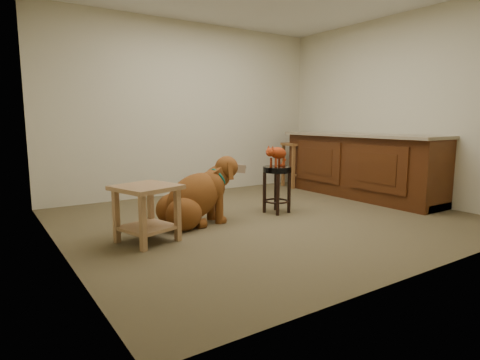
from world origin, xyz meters
TOP-DOWN VIEW (x-y plane):
  - floor at (0.00, 0.00)m, footprint 4.50×4.00m
  - room_shell at (0.00, 0.00)m, footprint 4.54×4.04m
  - cabinet_run at (1.94, 0.30)m, footprint 0.70×2.56m
  - padded_stool at (0.26, 0.16)m, footprint 0.35×0.35m
  - wood_stool at (1.77, 1.51)m, footprint 0.46×0.46m
  - side_table at (-1.51, -0.10)m, footprint 0.65×0.65m
  - golden_retriever at (-0.84, 0.22)m, footprint 1.25×0.62m
  - tabby_kitten at (0.25, 0.16)m, footprint 0.44×0.23m

SIDE VIEW (x-z plane):
  - floor at x=0.00m, z-range -0.01..0.01m
  - golden_retriever at x=-0.84m, z-range -0.10..0.69m
  - side_table at x=-1.51m, z-range 0.09..0.63m
  - wood_stool at x=1.77m, z-range 0.02..0.77m
  - padded_stool at x=0.26m, z-range 0.12..0.70m
  - cabinet_run at x=1.94m, z-range -0.03..0.91m
  - tabby_kitten at x=0.25m, z-range 0.59..0.88m
  - room_shell at x=0.00m, z-range 0.37..2.99m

